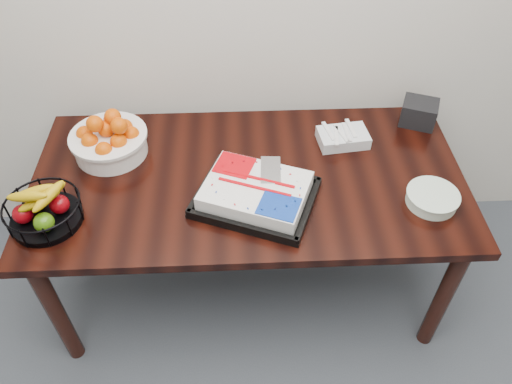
{
  "coord_description": "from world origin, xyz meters",
  "views": [
    {
      "loc": [
        -0.03,
        0.49,
        2.19
      ],
      "look_at": [
        0.03,
        1.82,
        0.83
      ],
      "focal_mm": 35.0,
      "sensor_mm": 36.0,
      "label": 1
    }
  ],
  "objects_px": {
    "cake_tray": "(256,193)",
    "table": "(248,190)",
    "plate_stack": "(432,198)",
    "napkin_box": "(419,113)",
    "tangerine_bowl": "(108,137)",
    "fruit_basket": "(43,210)"
  },
  "relations": [
    {
      "from": "plate_stack",
      "to": "table",
      "type": "bearing_deg",
      "value": 165.38
    },
    {
      "from": "table",
      "to": "plate_stack",
      "type": "distance_m",
      "value": 0.75
    },
    {
      "from": "table",
      "to": "cake_tray",
      "type": "height_order",
      "value": "cake_tray"
    },
    {
      "from": "tangerine_bowl",
      "to": "napkin_box",
      "type": "height_order",
      "value": "tangerine_bowl"
    },
    {
      "from": "plate_stack",
      "to": "napkin_box",
      "type": "height_order",
      "value": "napkin_box"
    },
    {
      "from": "tangerine_bowl",
      "to": "fruit_basket",
      "type": "bearing_deg",
      "value": -115.15
    },
    {
      "from": "cake_tray",
      "to": "fruit_basket",
      "type": "height_order",
      "value": "fruit_basket"
    },
    {
      "from": "tangerine_bowl",
      "to": "cake_tray",
      "type": "bearing_deg",
      "value": -27.33
    },
    {
      "from": "fruit_basket",
      "to": "cake_tray",
      "type": "bearing_deg",
      "value": 5.15
    },
    {
      "from": "napkin_box",
      "to": "plate_stack",
      "type": "bearing_deg",
      "value": -99.16
    },
    {
      "from": "cake_tray",
      "to": "tangerine_bowl",
      "type": "height_order",
      "value": "tangerine_bowl"
    },
    {
      "from": "cake_tray",
      "to": "table",
      "type": "bearing_deg",
      "value": 100.0
    },
    {
      "from": "table",
      "to": "tangerine_bowl",
      "type": "xyz_separation_m",
      "value": [
        -0.59,
        0.17,
        0.18
      ]
    },
    {
      "from": "table",
      "to": "napkin_box",
      "type": "bearing_deg",
      "value": 22.35
    },
    {
      "from": "table",
      "to": "fruit_basket",
      "type": "relative_size",
      "value": 6.33
    },
    {
      "from": "plate_stack",
      "to": "cake_tray",
      "type": "bearing_deg",
      "value": 176.51
    },
    {
      "from": "napkin_box",
      "to": "tangerine_bowl",
      "type": "bearing_deg",
      "value": -173.59
    },
    {
      "from": "napkin_box",
      "to": "cake_tray",
      "type": "bearing_deg",
      "value": -148.54
    },
    {
      "from": "fruit_basket",
      "to": "plate_stack",
      "type": "bearing_deg",
      "value": 1.14
    },
    {
      "from": "cake_tray",
      "to": "tangerine_bowl",
      "type": "distance_m",
      "value": 0.69
    },
    {
      "from": "tangerine_bowl",
      "to": "plate_stack",
      "type": "height_order",
      "value": "tangerine_bowl"
    },
    {
      "from": "table",
      "to": "plate_stack",
      "type": "bearing_deg",
      "value": -14.62
    }
  ]
}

